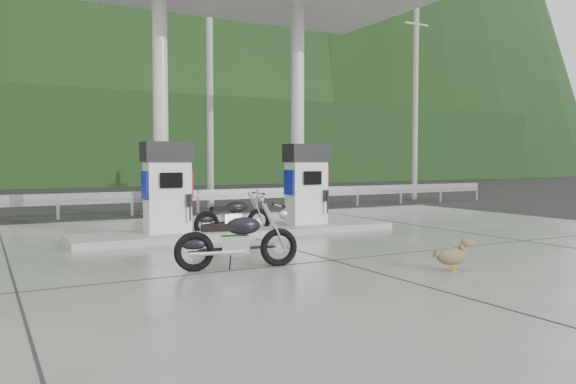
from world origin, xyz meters
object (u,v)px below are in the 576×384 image
motorcycle_right (233,217)px  duck (451,257)px  gas_pump_right (306,184)px  motorcycle_left (237,241)px  gas_pump_left (167,187)px

motorcycle_right → duck: size_ratio=2.97×
gas_pump_right → motorcycle_left: (-3.18, -3.39, -0.64)m
gas_pump_left → duck: bearing=-62.5°
gas_pump_left → gas_pump_right: size_ratio=1.00×
gas_pump_left → gas_pump_right: bearing=0.0°
gas_pump_left → gas_pump_right: same height
motorcycle_right → motorcycle_left: bearing=-114.0°
motorcycle_left → duck: motorcycle_left is taller
gas_pump_left → duck: size_ratio=3.25×
gas_pump_left → motorcycle_right: size_ratio=1.09×
gas_pump_right → duck: size_ratio=3.25×
motorcycle_left → motorcycle_right: (1.41, 3.42, -0.02)m
gas_pump_right → motorcycle_left: 4.69m
gas_pump_left → duck: 5.73m
gas_pump_right → motorcycle_left: gas_pump_right is taller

